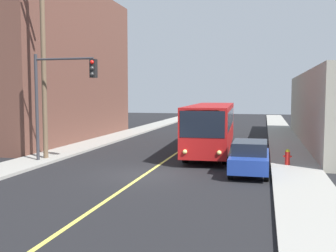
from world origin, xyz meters
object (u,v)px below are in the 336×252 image
object	(u,v)px
parked_car_blue	(250,157)
utility_pole_near	(43,51)
fire_hydrant	(287,157)
city_bus	(211,126)
traffic_signal_left_corner	(61,87)

from	to	relation	value
parked_car_blue	utility_pole_near	distance (m)	13.14
parked_car_blue	fire_hydrant	distance (m)	2.92
city_bus	fire_hydrant	size ratio (longest dim) A/B	14.58
traffic_signal_left_corner	fire_hydrant	distance (m)	12.93
parked_car_blue	city_bus	bearing A→B (deg)	112.59
city_bus	traffic_signal_left_corner	distance (m)	10.11
parked_car_blue	fire_hydrant	xyz separation A→B (m)	(1.89, 2.21, -0.26)
traffic_signal_left_corner	fire_hydrant	bearing A→B (deg)	8.16
city_bus	fire_hydrant	xyz separation A→B (m)	(4.65, -4.41, -1.23)
city_bus	utility_pole_near	size ratio (longest dim) A/B	1.07
utility_pole_near	city_bus	bearing A→B (deg)	30.67
fire_hydrant	traffic_signal_left_corner	bearing A→B (deg)	-171.84
city_bus	utility_pole_near	world-z (taller)	utility_pole_near
utility_pole_near	fire_hydrant	size ratio (longest dim) A/B	13.57
city_bus	fire_hydrant	world-z (taller)	city_bus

